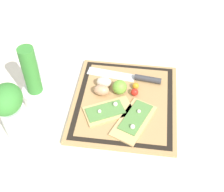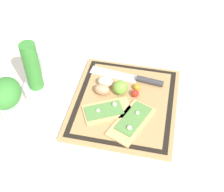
% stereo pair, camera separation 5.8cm
% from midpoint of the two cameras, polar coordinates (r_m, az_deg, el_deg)
% --- Properties ---
extents(ground_plane, '(6.00, 6.00, 0.00)m').
position_cam_midpoint_polar(ground_plane, '(1.12, 3.78, -1.63)').
color(ground_plane, silver).
extents(cutting_board, '(0.40, 0.37, 0.02)m').
position_cam_midpoint_polar(cutting_board, '(1.11, 3.81, -1.33)').
color(cutting_board, tan).
rests_on(cutting_board, ground_plane).
extents(pizza_slice_near, '(0.20, 0.15, 0.02)m').
position_cam_midpoint_polar(pizza_slice_near, '(1.04, 5.27, -4.67)').
color(pizza_slice_near, tan).
rests_on(pizza_slice_near, cutting_board).
extents(pizza_slice_far, '(0.15, 0.19, 0.02)m').
position_cam_midpoint_polar(pizza_slice_far, '(1.07, 0.57, -2.70)').
color(pizza_slice_far, tan).
rests_on(pizza_slice_far, cutting_board).
extents(knife, '(0.07, 0.29, 0.02)m').
position_cam_midpoint_polar(knife, '(1.18, 6.24, 3.08)').
color(knife, silver).
rests_on(knife, cutting_board).
extents(egg_brown, '(0.04, 0.06, 0.04)m').
position_cam_midpoint_polar(egg_brown, '(1.11, -0.32, 1.15)').
color(egg_brown, tan).
rests_on(egg_brown, cutting_board).
extents(egg_pink, '(0.04, 0.06, 0.04)m').
position_cam_midpoint_polar(egg_pink, '(1.14, 0.25, 2.57)').
color(egg_pink, beige).
rests_on(egg_pink, cutting_board).
extents(lime, '(0.05, 0.05, 0.05)m').
position_cam_midpoint_polar(lime, '(1.11, 3.04, 1.52)').
color(lime, '#70A838').
rests_on(lime, cutting_board).
extents(cherry_tomato_red, '(0.03, 0.03, 0.03)m').
position_cam_midpoint_polar(cherry_tomato_red, '(1.12, 5.73, 0.43)').
color(cherry_tomato_red, red).
rests_on(cherry_tomato_red, cutting_board).
extents(cherry_tomato_yellow, '(0.02, 0.02, 0.02)m').
position_cam_midpoint_polar(cherry_tomato_yellow, '(1.14, 6.01, 1.58)').
color(cherry_tomato_yellow, orange).
rests_on(cherry_tomato_yellow, cutting_board).
extents(herb_pot, '(0.10, 0.10, 0.24)m').
position_cam_midpoint_polar(herb_pot, '(1.11, -12.34, 2.68)').
color(herb_pot, white).
rests_on(herb_pot, ground_plane).
extents(sauce_jar, '(0.08, 0.08, 0.11)m').
position_cam_midpoint_polar(sauce_jar, '(1.24, -10.28, 6.28)').
color(sauce_jar, silver).
rests_on(sauce_jar, ground_plane).
extents(herb_glass, '(0.11, 0.10, 0.21)m').
position_cam_midpoint_polar(herb_glass, '(1.00, -16.93, -1.07)').
color(herb_glass, silver).
rests_on(herb_glass, ground_plane).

